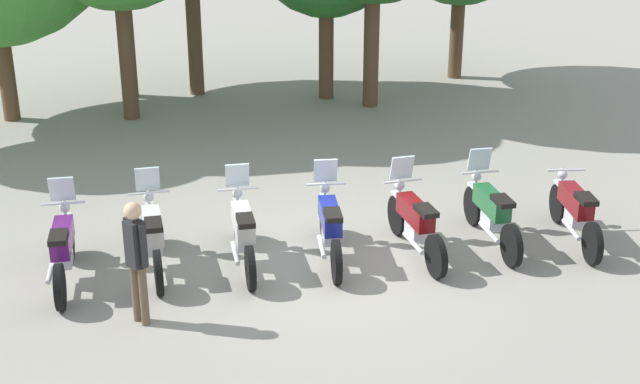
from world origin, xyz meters
name	(u,v)px	position (x,y,z in m)	size (l,w,h in m)	color
ground_plane	(331,259)	(0.00, 0.00, 0.00)	(80.00, 80.00, 0.00)	gray
motorcycle_0	(63,248)	(-3.80, 0.59, 0.52)	(0.68, 2.18, 1.37)	black
motorcycle_1	(153,236)	(-2.54, 0.59, 0.52)	(0.62, 2.19, 1.37)	black
motorcycle_2	(243,231)	(-1.27, 0.31, 0.52)	(0.68, 2.18, 1.37)	black
motorcycle_3	(330,226)	(0.01, 0.08, 0.52)	(0.78, 2.16, 1.37)	black
motorcycle_4	(415,222)	(1.27, -0.21, 0.52)	(0.62, 2.19, 1.37)	black
motorcycle_5	(491,212)	(2.54, -0.25, 0.52)	(0.67, 2.18, 1.37)	black
motorcycle_6	(575,211)	(3.81, -0.62, 0.50)	(0.82, 2.14, 0.99)	black
person_0	(136,254)	(-2.96, -0.93, 0.99)	(0.30, 0.39, 1.69)	brown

